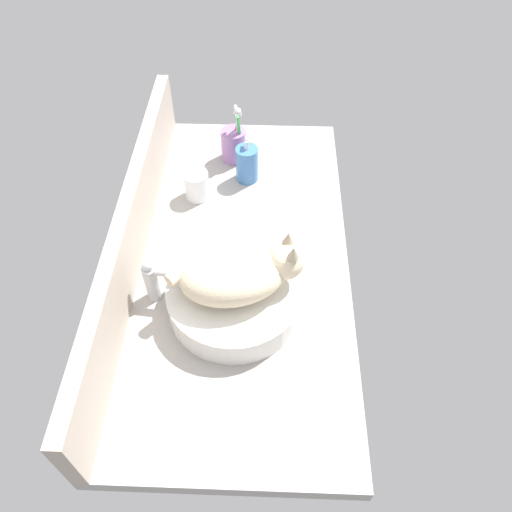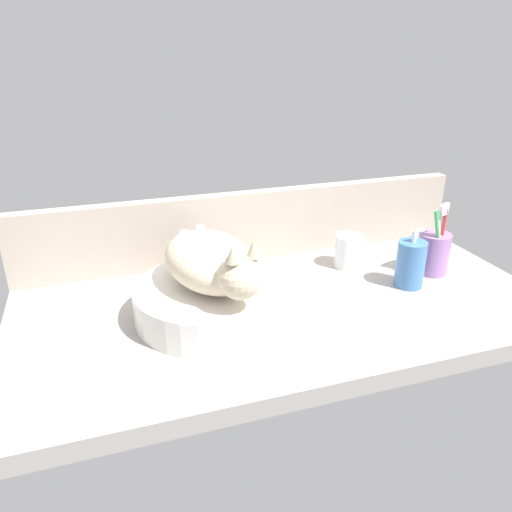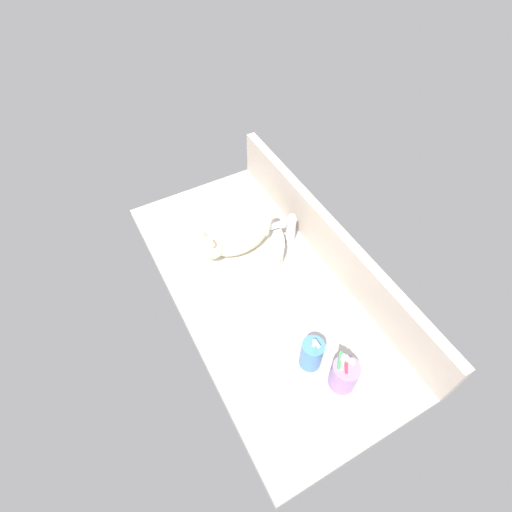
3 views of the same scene
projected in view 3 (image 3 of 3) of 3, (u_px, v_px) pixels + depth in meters
ground_plane at (262, 290)px, 142.54cm from camera, size 119.62×58.70×4.00cm
backsplash_panel at (330, 242)px, 142.14cm from camera, size 119.62×3.60×18.37cm
sink_basin at (239, 249)px, 147.25cm from camera, size 32.76×32.76×7.44cm
cat at (235, 233)px, 139.25cm from camera, size 22.71×31.96×14.00cm
faucet at (288, 227)px, 149.13cm from camera, size 4.06×11.86×13.60cm
soap_dispenser at (312, 354)px, 118.87cm from camera, size 6.80×6.80×14.59cm
toothbrush_cup at (344, 375)px, 114.97cm from camera, size 7.95×7.95×18.72cm
water_glass at (334, 315)px, 129.50cm from camera, size 7.41×7.41×8.59cm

